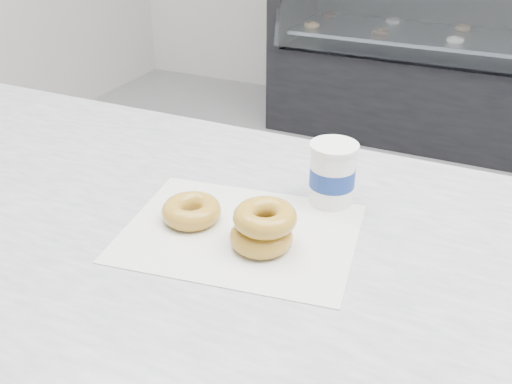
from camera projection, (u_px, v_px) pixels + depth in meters
display_case at (494, 57)px, 3.11m from camera, size 2.40×0.74×1.25m
wax_paper at (240, 232)px, 0.85m from camera, size 0.37×0.31×0.00m
donut_single at (191, 211)px, 0.87m from camera, size 0.10×0.10×0.03m
donut_stack at (263, 227)px, 0.80m from camera, size 0.10×0.10×0.06m
coffee_cup at (332, 173)px, 0.90m from camera, size 0.10×0.10×0.10m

